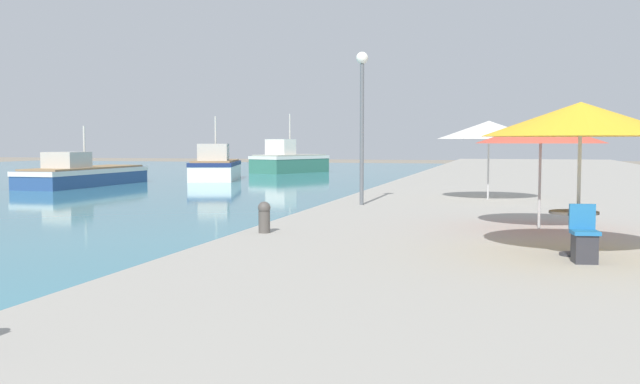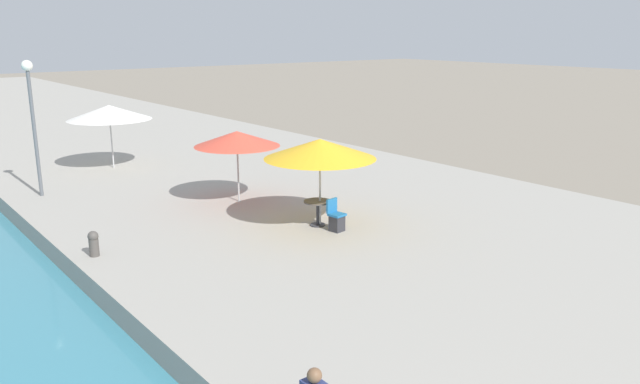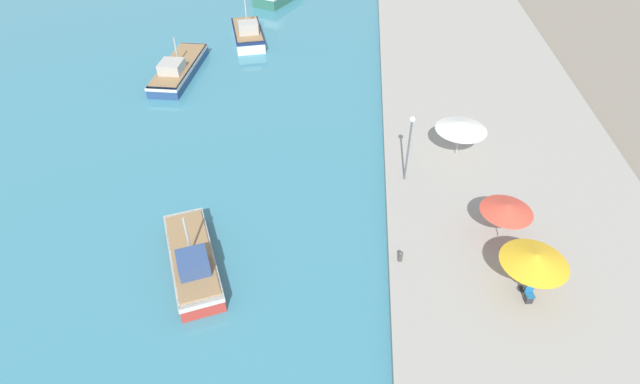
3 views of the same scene
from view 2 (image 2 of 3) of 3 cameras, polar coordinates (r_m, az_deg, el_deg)
name	(u,v)px [view 2 (image 2 of 3)]	position (r m, az deg, el deg)	size (l,w,h in m)	color
quay_promenade	(84,128)	(40.94, -20.77, 5.46)	(16.00, 90.00, 0.61)	#A39E93
cafe_umbrella_pink	(320,149)	(17.58, 0.00, 3.97)	(3.20, 3.20, 2.54)	#B7B7B7
cafe_umbrella_white	(237,139)	(20.38, -7.60, 4.86)	(2.79, 2.79, 2.35)	#B7B7B7
cafe_umbrella_striped	(109,112)	(26.80, -18.71, 6.91)	(3.36, 3.36, 2.58)	#B7B7B7
cafe_table	(318,208)	(17.96, -0.23, -1.46)	(0.80, 0.80, 0.74)	#333338
cafe_chair_left	(336,220)	(17.55, 1.49, -2.55)	(0.46, 0.48, 0.91)	#2D2D33
mooring_bollard	(94,243)	(16.59, -19.99, -4.39)	(0.26, 0.26, 0.65)	#4C4742
lamppost	(32,105)	(22.86, -24.87, 7.21)	(0.36, 0.36, 4.56)	#565B60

